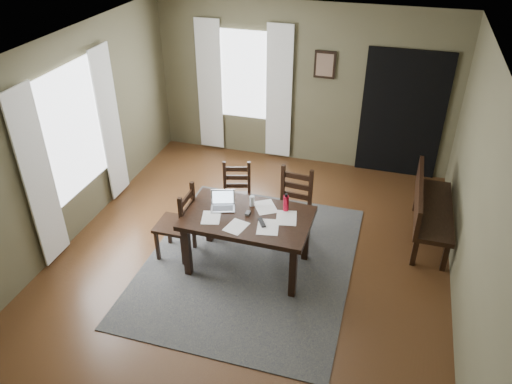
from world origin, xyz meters
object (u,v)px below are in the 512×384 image
(dining_table, at_px, (248,223))
(water_bottle, at_px, (286,203))
(chair_end, at_px, (178,223))
(laptop, at_px, (223,203))
(chair_back_right, at_px, (293,208))
(chair_back_left, at_px, (237,196))
(bench, at_px, (428,206))

(dining_table, bearing_deg, water_bottle, 32.06)
(chair_end, xyz_separation_m, laptop, (0.57, 0.14, 0.33))
(chair_back_right, relative_size, laptop, 2.93)
(chair_end, bearing_deg, chair_back_left, 151.21)
(dining_table, xyz_separation_m, laptop, (-0.35, 0.11, 0.15))
(water_bottle, bearing_deg, dining_table, -148.53)
(water_bottle, bearing_deg, chair_back_right, 91.44)
(dining_table, relative_size, laptop, 4.39)
(laptop, height_order, water_bottle, water_bottle)
(chair_back_right, bearing_deg, chair_back_left, 174.40)
(dining_table, bearing_deg, chair_end, -177.79)
(bench, relative_size, laptop, 4.34)
(bench, bearing_deg, dining_table, 121.16)
(bench, distance_m, water_bottle, 2.05)
(chair_back_left, bearing_deg, chair_back_right, -25.99)
(chair_end, distance_m, water_bottle, 1.42)
(chair_end, bearing_deg, water_bottle, 101.26)
(laptop, bearing_deg, chair_back_left, 78.25)
(bench, xyz_separation_m, water_bottle, (-1.72, -1.04, 0.37))
(chair_back_right, bearing_deg, water_bottle, -84.17)
(chair_back_right, distance_m, water_bottle, 0.61)
(dining_table, bearing_deg, chair_back_right, 61.93)
(chair_end, height_order, chair_back_right, chair_back_right)
(chair_end, distance_m, laptop, 0.67)
(chair_end, xyz_separation_m, bench, (3.06, 1.32, 0.01))
(chair_end, relative_size, water_bottle, 4.28)
(laptop, xyz_separation_m, water_bottle, (0.77, 0.14, 0.06))
(chair_end, distance_m, bench, 3.33)
(chair_end, bearing_deg, bench, 112.78)
(chair_back_left, distance_m, chair_back_right, 0.85)
(chair_back_left, relative_size, chair_back_right, 0.89)
(chair_back_right, distance_m, bench, 1.82)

